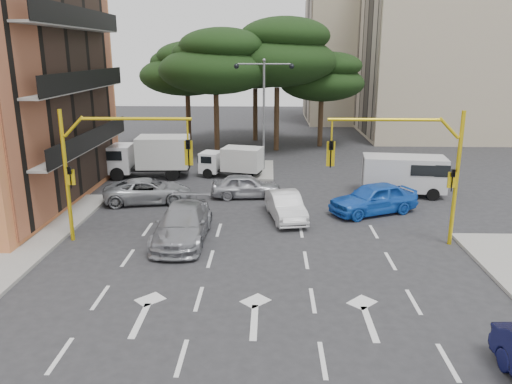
% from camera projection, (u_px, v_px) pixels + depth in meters
% --- Properties ---
extents(ground, '(120.00, 120.00, 0.00)m').
position_uv_depth(ground, '(258.00, 259.00, 20.85)').
color(ground, '#28282B').
rests_on(ground, ground).
extents(median_strip, '(1.40, 6.00, 0.15)m').
position_uv_depth(median_strip, '(264.00, 170.00, 36.22)').
color(median_strip, gray).
rests_on(median_strip, ground).
extents(apartment_beige_near, '(20.20, 12.15, 18.70)m').
position_uv_depth(apartment_beige_near, '(471.00, 41.00, 48.52)').
color(apartment_beige_near, '#B8AB8A').
rests_on(apartment_beige_near, ground).
extents(apartment_beige_far, '(16.20, 12.15, 16.70)m').
position_uv_depth(apartment_beige_far, '(374.00, 51.00, 60.53)').
color(apartment_beige_far, '#B8AB8A').
rests_on(apartment_beige_far, ground).
extents(pine_left_near, '(9.15, 9.15, 10.23)m').
position_uv_depth(pine_left_near, '(216.00, 61.00, 40.00)').
color(pine_left_near, '#382616').
rests_on(pine_left_near, ground).
extents(pine_center, '(9.98, 9.98, 11.16)m').
position_uv_depth(pine_center, '(278.00, 52.00, 41.60)').
color(pine_center, '#382616').
rests_on(pine_center, ground).
extents(pine_left_far, '(8.32, 8.32, 9.30)m').
position_uv_depth(pine_left_far, '(187.00, 69.00, 44.12)').
color(pine_left_far, '#382616').
rests_on(pine_left_far, ground).
extents(pine_right, '(7.49, 7.49, 8.37)m').
position_uv_depth(pine_right, '(323.00, 77.00, 43.98)').
color(pine_right, '#382616').
rests_on(pine_right, ground).
extents(pine_back, '(9.15, 9.15, 10.23)m').
position_uv_depth(pine_back, '(256.00, 60.00, 46.65)').
color(pine_back, '#382616').
rests_on(pine_back, ground).
extents(signal_mast_right, '(5.79, 0.37, 6.00)m').
position_uv_depth(signal_mast_right, '(417.00, 160.00, 21.51)').
color(signal_mast_right, gold).
rests_on(signal_mast_right, ground).
extents(signal_mast_left, '(5.79, 0.37, 6.00)m').
position_uv_depth(signal_mast_left, '(105.00, 158.00, 21.90)').
color(signal_mast_left, gold).
rests_on(signal_mast_left, ground).
extents(street_lamp_center, '(4.16, 0.36, 7.77)m').
position_uv_depth(street_lamp_center, '(264.00, 95.00, 34.76)').
color(street_lamp_center, slate).
rests_on(street_lamp_center, median_strip).
extents(car_white_hatch, '(2.25, 4.43, 1.39)m').
position_uv_depth(car_white_hatch, '(286.00, 206.00, 25.74)').
color(car_white_hatch, silver).
rests_on(car_white_hatch, ground).
extents(car_blue_compact, '(5.23, 3.81, 1.65)m').
position_uv_depth(car_blue_compact, '(373.00, 198.00, 26.59)').
color(car_blue_compact, blue).
rests_on(car_blue_compact, ground).
extents(car_silver_wagon, '(2.32, 5.56, 1.61)m').
position_uv_depth(car_silver_wagon, '(183.00, 224.00, 22.75)').
color(car_silver_wagon, gray).
rests_on(car_silver_wagon, ground).
extents(car_silver_cross_a, '(5.30, 3.16, 1.38)m').
position_uv_depth(car_silver_cross_a, '(148.00, 191.00, 28.55)').
color(car_silver_cross_a, '#9EA1A6').
rests_on(car_silver_cross_a, ground).
extents(car_silver_cross_b, '(4.24, 1.99, 1.40)m').
position_uv_depth(car_silver_cross_b, '(246.00, 186.00, 29.54)').
color(car_silver_cross_b, '#A5A6AD').
rests_on(car_silver_cross_b, ground).
extents(van_white, '(5.01, 2.71, 2.40)m').
position_uv_depth(van_white, '(403.00, 175.00, 29.98)').
color(van_white, silver).
rests_on(van_white, ground).
extents(box_truck_a, '(5.85, 2.69, 2.82)m').
position_uv_depth(box_truck_a, '(149.00, 157.00, 34.15)').
color(box_truck_a, silver).
rests_on(box_truck_a, ground).
extents(box_truck_b, '(4.59, 2.78, 2.11)m').
position_uv_depth(box_truck_b, '(232.00, 162.00, 34.21)').
color(box_truck_b, white).
rests_on(box_truck_b, ground).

